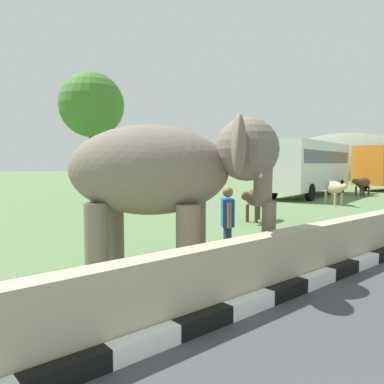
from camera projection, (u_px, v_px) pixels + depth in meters
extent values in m
cube|color=black|center=(66.00, 373.00, 3.64)|extent=(0.90, 0.20, 0.24)
cube|color=white|center=(144.00, 344.00, 4.22)|extent=(0.90, 0.20, 0.24)
cube|color=black|center=(204.00, 322.00, 4.81)|extent=(0.90, 0.20, 0.24)
cube|color=white|center=(250.00, 305.00, 5.40)|extent=(0.90, 0.20, 0.24)
cube|color=black|center=(287.00, 291.00, 5.99)|extent=(0.90, 0.20, 0.24)
cube|color=white|center=(317.00, 279.00, 6.58)|extent=(0.90, 0.20, 0.24)
cube|color=black|center=(343.00, 270.00, 7.17)|extent=(0.90, 0.20, 0.24)
cube|color=white|center=(364.00, 262.00, 7.76)|extent=(0.90, 0.20, 0.24)
cube|color=black|center=(383.00, 255.00, 8.34)|extent=(0.90, 0.20, 0.24)
cube|color=tan|center=(194.00, 285.00, 5.08)|extent=(28.00, 0.36, 1.00)
cylinder|color=#76685C|center=(195.00, 235.00, 7.58)|extent=(0.44, 0.44, 1.42)
cylinder|color=#76685C|center=(188.00, 244.00, 6.69)|extent=(0.44, 0.44, 1.42)
cylinder|color=#76685C|center=(113.00, 233.00, 7.80)|extent=(0.44, 0.44, 1.42)
cylinder|color=#76685C|center=(97.00, 242.00, 6.92)|extent=(0.44, 0.44, 1.42)
ellipsoid|color=#76685C|center=(147.00, 170.00, 7.15)|extent=(3.25, 3.39, 1.70)
sphere|color=#76685C|center=(247.00, 149.00, 6.87)|extent=(1.16, 1.16, 1.16)
ellipsoid|color=#D84C8C|center=(264.00, 141.00, 6.82)|extent=(0.72, 0.69, 0.44)
ellipsoid|color=#76685C|center=(240.00, 148.00, 7.65)|extent=(0.84, 0.77, 1.00)
ellipsoid|color=#76685C|center=(239.00, 144.00, 6.11)|extent=(0.84, 0.77, 1.00)
cylinder|color=#76685C|center=(263.00, 179.00, 6.87)|extent=(0.64, 0.62, 1.00)
cylinder|color=#76685C|center=(269.00, 223.00, 6.91)|extent=(0.43, 0.42, 0.82)
cone|color=beige|center=(259.00, 174.00, 7.14)|extent=(0.52, 0.48, 0.22)
cone|color=beige|center=(261.00, 174.00, 6.59)|extent=(0.52, 0.48, 0.22)
cylinder|color=navy|center=(227.00, 244.00, 8.09)|extent=(0.15, 0.15, 0.82)
cylinder|color=navy|center=(228.00, 246.00, 7.89)|extent=(0.15, 0.15, 0.82)
cube|color=#1E59B2|center=(228.00, 212.00, 7.94)|extent=(0.44, 0.46, 0.58)
cylinder|color=#9E7251|center=(226.00, 212.00, 8.20)|extent=(0.16, 0.17, 0.53)
cylinder|color=#9E7251|center=(229.00, 215.00, 7.68)|extent=(0.14, 0.15, 0.52)
sphere|color=#9E7251|center=(228.00, 192.00, 7.90)|extent=(0.23, 0.23, 0.23)
cube|color=silver|center=(309.00, 166.00, 24.68)|extent=(10.04, 4.56, 3.00)
cube|color=#3F5160|center=(310.00, 157.00, 24.64)|extent=(9.28, 4.43, 0.76)
cylinder|color=black|center=(308.00, 186.00, 27.97)|extent=(1.04, 0.51, 1.00)
cylinder|color=black|center=(340.00, 187.00, 26.61)|extent=(1.04, 0.51, 1.00)
cylinder|color=black|center=(273.00, 190.00, 22.98)|extent=(1.04, 0.51, 1.00)
cylinder|color=black|center=(310.00, 192.00, 21.62)|extent=(1.04, 0.51, 1.00)
cylinder|color=black|center=(364.00, 184.00, 30.40)|extent=(1.02, 0.38, 1.00)
cylinder|color=#473323|center=(256.00, 214.00, 13.59)|extent=(0.12, 0.12, 0.65)
cylinder|color=#473323|center=(247.00, 213.00, 13.81)|extent=(0.12, 0.12, 0.65)
cylinder|color=#473323|center=(267.00, 211.00, 14.31)|extent=(0.12, 0.12, 0.65)
cylinder|color=#473323|center=(259.00, 211.00, 14.53)|extent=(0.12, 0.12, 0.65)
ellipsoid|color=#473323|center=(258.00, 197.00, 14.02)|extent=(1.59, 0.90, 0.66)
ellipsoid|color=#473323|center=(246.00, 196.00, 13.27)|extent=(0.45, 0.34, 0.32)
cylinder|color=tan|center=(342.00, 199.00, 19.25)|extent=(0.12, 0.12, 0.65)
cylinder|color=tan|center=(335.00, 199.00, 19.18)|extent=(0.12, 0.12, 0.65)
cylinder|color=tan|center=(332.00, 198.00, 20.13)|extent=(0.12, 0.12, 0.65)
cylinder|color=tan|center=(326.00, 198.00, 20.07)|extent=(0.12, 0.12, 0.65)
ellipsoid|color=tan|center=(334.00, 187.00, 19.62)|extent=(1.29, 1.60, 0.66)
ellipsoid|color=tan|center=(344.00, 187.00, 18.69)|extent=(0.43, 0.48, 0.32)
cylinder|color=#473323|center=(361.00, 191.00, 24.59)|extent=(0.12, 0.12, 0.65)
cylinder|color=#473323|center=(356.00, 191.00, 24.88)|extent=(0.12, 0.12, 0.65)
cylinder|color=#473323|center=(369.00, 191.00, 25.10)|extent=(0.12, 0.12, 0.65)
cylinder|color=#473323|center=(364.00, 191.00, 25.40)|extent=(0.12, 0.12, 0.65)
ellipsoid|color=#473323|center=(363.00, 182.00, 24.95)|extent=(1.56, 0.76, 0.66)
ellipsoid|color=#473323|center=(355.00, 181.00, 24.41)|extent=(0.43, 0.30, 0.32)
cylinder|color=brown|center=(93.00, 163.00, 20.18)|extent=(0.36, 0.36, 4.29)
sphere|color=#3E7529|center=(92.00, 105.00, 19.95)|extent=(3.41, 3.41, 3.41)
ellipsoid|color=slate|center=(347.00, 177.00, 58.24)|extent=(28.50, 22.80, 13.58)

